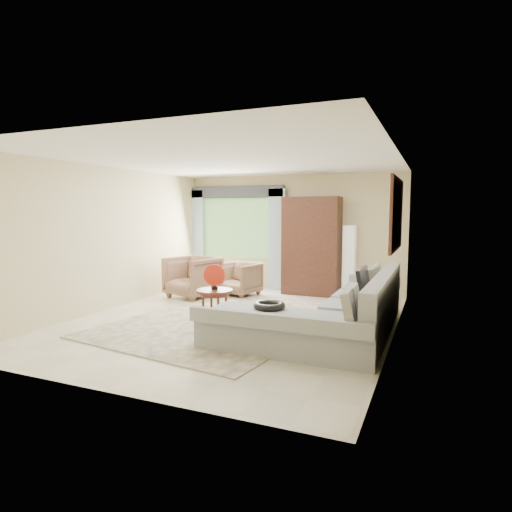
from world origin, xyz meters
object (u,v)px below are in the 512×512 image
at_px(sectional_sofa, 340,317).
at_px(armchair_left, 193,277).
at_px(potted_plant, 204,274).
at_px(floor_lamp, 349,261).
at_px(coffee_table, 215,306).
at_px(armchair_right, 239,279).
at_px(armoire, 312,246).
at_px(tv_screen, 364,284).

relative_size(sectional_sofa, armchair_left, 3.66).
bearing_deg(potted_plant, floor_lamp, 0.49).
bearing_deg(sectional_sofa, coffee_table, -174.95).
height_order(armchair_right, floor_lamp, floor_lamp).
xyz_separation_m(sectional_sofa, armoire, (-1.23, 2.90, 0.77)).
relative_size(potted_plant, armoire, 0.27).
height_order(tv_screen, coffee_table, tv_screen).
height_order(armchair_left, floor_lamp, floor_lamp).
bearing_deg(tv_screen, coffee_table, -165.33).
distance_m(coffee_table, armchair_right, 2.44).
relative_size(armchair_left, armchair_right, 1.22).
xyz_separation_m(tv_screen, floor_lamp, (-0.70, 2.55, 0.03)).
height_order(coffee_table, armoire, armoire).
bearing_deg(armchair_right, potted_plant, 163.08).
bearing_deg(armchair_right, floor_lamp, 33.38).
relative_size(armchair_left, armoire, 0.45).
bearing_deg(potted_plant, armchair_left, -70.22).
bearing_deg(armchair_right, armoire, 41.18).
distance_m(armchair_left, potted_plant, 1.42).
height_order(armchair_right, armoire, armoire).
xyz_separation_m(armchair_right, potted_plant, (-1.28, 0.75, -0.07)).
distance_m(armchair_left, armoire, 2.62).
xyz_separation_m(coffee_table, potted_plant, (-1.96, 3.10, -0.01)).
height_order(armchair_left, potted_plant, armchair_left).
bearing_deg(sectional_sofa, armchair_left, 154.92).
xyz_separation_m(armoire, floor_lamp, (0.80, 0.06, -0.30)).
height_order(potted_plant, floor_lamp, floor_lamp).
xyz_separation_m(armchair_right, armoire, (1.39, 0.72, 0.70)).
distance_m(sectional_sofa, potted_plant, 4.88).
bearing_deg(floor_lamp, sectional_sofa, -81.67).
bearing_deg(armchair_left, tv_screen, -1.91).
height_order(coffee_table, armchair_right, armchair_right).
xyz_separation_m(tv_screen, armchair_left, (-3.69, 1.20, -0.29)).
bearing_deg(coffee_table, potted_plant, 122.25).
distance_m(coffee_table, potted_plant, 3.67).
relative_size(sectional_sofa, armoire, 1.65).
bearing_deg(potted_plant, coffee_table, -57.75).
bearing_deg(armchair_right, tv_screen, -17.69).
xyz_separation_m(armchair_right, floor_lamp, (2.19, 0.78, 0.40)).
relative_size(sectional_sofa, coffee_table, 6.07).
distance_m(armchair_right, potted_plant, 1.48).
xyz_separation_m(coffee_table, armchair_right, (-0.68, 2.35, 0.05)).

